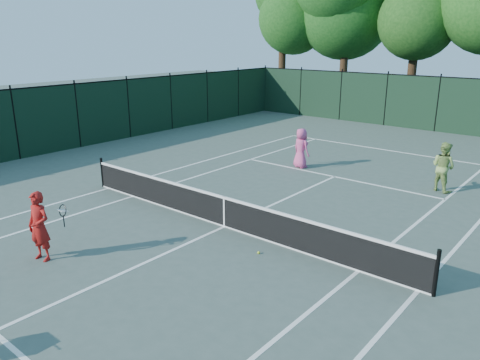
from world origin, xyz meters
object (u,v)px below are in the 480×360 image
Objects in this scene: player_pink at (301,148)px; player_green at (443,167)px; loose_ball_midcourt at (259,253)px; coach at (39,226)px.

player_pink is 5.45m from player_green.
player_pink is at bearing 26.19° from player_green.
player_green is 25.47× the size of loose_ball_midcourt.
coach reaches higher than player_pink.
player_pink is at bearing 76.03° from coach.
coach is 12.90m from player_green.
player_green is (5.42, 0.55, 0.06)m from player_pink.
player_pink is 8.29m from loose_ball_midcourt.
loose_ball_midcourt is at bearing 97.20° from player_green.
loose_ball_midcourt is at bearing 30.38° from coach.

